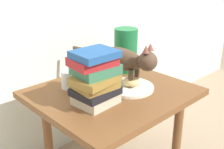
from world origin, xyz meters
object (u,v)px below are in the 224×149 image
book_stack (95,78)px  green_vase (126,50)px  cat (124,60)px  plate (130,87)px  bread_roll (131,82)px  side_table (112,104)px  candle_jar (69,81)px

book_stack → green_vase: (0.39, 0.20, -0.00)m
green_vase → book_stack: bearing=-152.7°
cat → book_stack: book_stack is taller
plate → cat: size_ratio=0.49×
book_stack → plate: bearing=3.2°
plate → bread_roll: bread_roll is taller
cat → green_vase: 0.22m
plate → cat: bearing=82.0°
side_table → plate: size_ratio=3.02×
side_table → green_vase: (0.24, 0.14, 0.19)m
cat → candle_jar: 0.28m
plate → book_stack: (-0.22, -0.01, 0.11)m
side_table → green_vase: 0.34m
side_table → candle_jar: 0.24m
book_stack → bread_roll: bearing=0.8°
book_stack → candle_jar: book_stack is taller
candle_jar → book_stack: bearing=-94.8°
side_table → green_vase: green_vase is taller
plate → candle_jar: size_ratio=2.72×
bread_roll → cat: size_ratio=0.17×
green_vase → candle_jar: (-0.37, 0.02, -0.08)m
plate → green_vase: 0.27m
book_stack → candle_jar: 0.23m
plate → green_vase: green_vase is taller
bread_roll → candle_jar: candle_jar is taller
bread_roll → book_stack: book_stack is taller
plate → book_stack: size_ratio=0.96×
bread_roll → book_stack: size_ratio=0.33×
side_table → cat: cat is taller
bread_roll → cat: cat is taller
side_table → book_stack: bearing=-159.4°
plate → bread_roll: bearing=-83.9°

